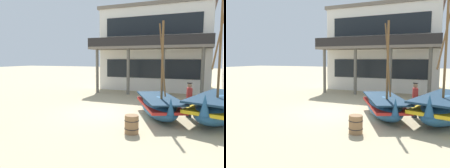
# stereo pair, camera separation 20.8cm
# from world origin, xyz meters

# --- Properties ---
(ground_plane) EXTENTS (120.00, 120.00, 0.00)m
(ground_plane) POSITION_xyz_m (0.00, 0.00, 0.00)
(ground_plane) COLOR tan
(fishing_boat_near_left) EXTENTS (2.97, 4.17, 4.47)m
(fishing_boat_near_left) POSITION_xyz_m (2.75, 0.20, 0.55)
(fishing_boat_near_left) COLOR #23517A
(fishing_boat_near_left) RESTS_ON ground
(fishing_boat_centre_large) EXTENTS (3.21, 5.12, 5.77)m
(fishing_boat_centre_large) POSITION_xyz_m (5.45, 0.54, 0.65)
(fishing_boat_centre_large) COLOR #23517A
(fishing_boat_centre_large) RESTS_ON ground
(fisherman_by_hull) EXTENTS (0.28, 0.40, 1.68)m
(fisherman_by_hull) POSITION_xyz_m (4.11, 0.72, 0.83)
(fisherman_by_hull) COLOR #33333D
(fisherman_by_hull) RESTS_ON ground
(wooden_barrel) EXTENTS (0.56, 0.56, 0.70)m
(wooden_barrel) POSITION_xyz_m (2.24, -2.54, 0.35)
(wooden_barrel) COLOR olive
(wooden_barrel) RESTS_ON ground
(harbor_building_main) EXTENTS (9.82, 8.33, 7.45)m
(harbor_building_main) POSITION_xyz_m (0.63, 10.95, 3.73)
(harbor_building_main) COLOR white
(harbor_building_main) RESTS_ON ground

